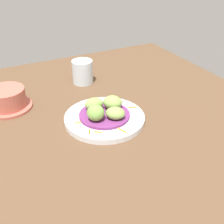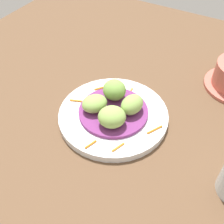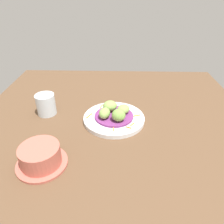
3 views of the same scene
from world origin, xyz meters
TOP-DOWN VIEW (x-y plane):
  - table_surface at (0.00, 0.00)cm, footprint 110.00×110.00cm
  - main_plate at (-1.68, 0.04)cm, footprint 23.53×23.53cm
  - cabbage_bed at (-1.68, 0.04)cm, footprint 14.84×14.84cm
  - carrot_garnish at (-2.19, 0.10)cm, footprint 20.10×21.11cm
  - guac_scoop_left at (-3.39, 3.56)cm, footprint 7.05×6.81cm
  - guac_scoop_center at (-5.20, -1.67)cm, footprint 7.32×7.47cm
  - guac_scoop_right at (0.03, -3.48)cm, footprint 6.11×5.03cm
  - guac_scoop_back at (1.84, 1.74)cm, footprint 5.05×5.20cm
  - terracotta_bowl at (22.20, -20.63)cm, footprint 14.93×14.93cm
  - water_glass at (-5.99, -27.38)cm, footprint 7.55×7.55cm

SIDE VIEW (x-z plane):
  - table_surface at x=0.00cm, z-range 0.00..2.00cm
  - main_plate at x=-1.68cm, z-range 2.00..3.63cm
  - carrot_garnish at x=-2.19cm, z-range 3.63..4.03cm
  - cabbage_bed at x=-1.68cm, z-range 3.63..4.42cm
  - terracotta_bowl at x=22.20cm, z-range 1.79..8.32cm
  - guac_scoop_left at x=-3.39cm, z-range 4.42..7.77cm
  - water_glass at x=-5.99cm, z-range 2.00..10.46cm
  - guac_scoop_right at x=0.03cm, z-range 4.42..8.25cm
  - guac_scoop_center at x=-5.20cm, z-range 4.42..8.45cm
  - guac_scoop_back at x=1.84cm, z-range 4.42..8.97cm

